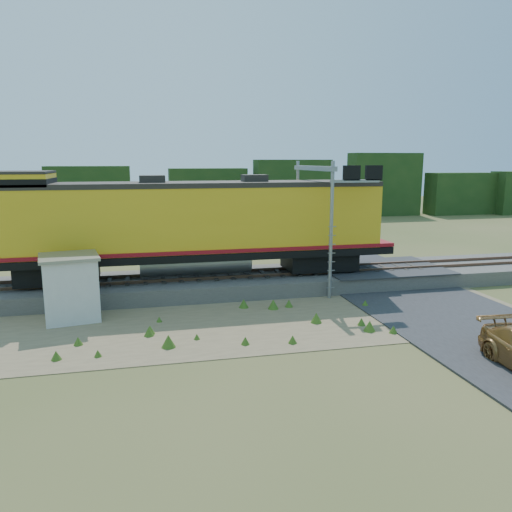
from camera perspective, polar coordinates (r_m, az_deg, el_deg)
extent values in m
plane|color=#475123|center=(21.98, 4.52, -7.48)|extent=(140.00, 140.00, 0.00)
cube|color=slate|center=(27.43, 0.80, -2.86)|extent=(70.00, 5.00, 0.80)
cube|color=brown|center=(26.64, 1.17, -2.22)|extent=(70.00, 0.10, 0.16)
cube|color=brown|center=(28.01, 0.45, -1.57)|extent=(70.00, 0.10, 0.16)
cube|color=#8C7754|center=(21.95, -0.90, -7.43)|extent=(26.00, 8.00, 0.03)
cube|color=#38383A|center=(29.74, 14.02, -1.26)|extent=(7.00, 5.20, 0.06)
cube|color=#38383A|center=(44.49, 4.70, 1.93)|extent=(7.00, 24.00, 0.08)
cube|color=#1A3714|center=(58.36, -6.69, 7.17)|extent=(36.00, 3.00, 6.50)
cube|color=#1A3714|center=(74.24, 25.93, 6.74)|extent=(50.00, 3.00, 6.00)
cube|color=black|center=(26.80, -21.64, -1.70)|extent=(3.81, 2.43, 0.95)
cube|color=black|center=(28.13, 7.19, -0.45)|extent=(3.81, 2.43, 0.95)
cube|color=black|center=(26.47, -6.89, 0.32)|extent=(21.15, 3.17, 0.38)
cylinder|color=gray|center=(26.57, -6.87, -0.76)|extent=(5.82, 1.27, 1.27)
cube|color=gold|center=(26.20, -6.98, 4.26)|extent=(19.56, 3.07, 3.28)
cube|color=maroon|center=(26.42, -6.91, 1.00)|extent=(21.15, 3.23, 0.19)
cube|color=#28231E|center=(26.06, -7.07, 8.12)|extent=(19.56, 3.12, 0.25)
cube|color=gold|center=(26.51, -25.28, 7.75)|extent=(2.75, 3.07, 0.74)
cube|color=#28231E|center=(26.50, -25.35, 8.64)|extent=(2.75, 3.12, 0.13)
cube|color=black|center=(26.51, -25.27, 7.63)|extent=(2.80, 3.12, 0.37)
cube|color=#28231E|center=(25.92, -11.79, 8.50)|extent=(1.27, 1.06, 0.48)
cube|color=#28231E|center=(26.56, -0.18, 8.77)|extent=(1.27, 1.06, 0.48)
cube|color=silver|center=(23.32, -20.41, -3.54)|extent=(2.56, 2.56, 2.76)
cube|color=gray|center=(23.03, -20.64, -0.08)|extent=(2.82, 2.82, 0.13)
cylinder|color=gray|center=(25.07, 8.57, 2.81)|extent=(0.18, 0.18, 6.90)
cylinder|color=gray|center=(30.31, 4.72, 4.26)|extent=(0.18, 0.18, 6.90)
cube|color=gray|center=(27.46, 6.60, 9.94)|extent=(0.25, 6.20, 0.25)
cube|color=gray|center=(25.31, 11.25, 8.40)|extent=(2.56, 0.15, 0.15)
cube|color=black|center=(25.21, 10.87, 9.30)|extent=(0.89, 0.15, 0.74)
cube|color=black|center=(25.71, 13.32, 9.23)|extent=(0.89, 0.15, 0.74)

